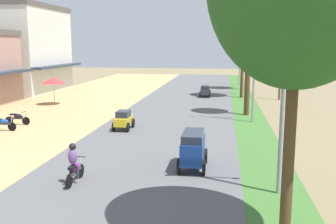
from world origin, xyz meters
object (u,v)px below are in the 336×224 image
(streetlamp_near, at_px, (284,84))
(car_sedan_charcoal, at_px, (205,91))
(median_tree_fourth, at_px, (243,37))
(streetlamp_farthest, at_px, (240,52))
(vendor_umbrella, at_px, (53,80))
(streetlamp_far, at_px, (244,55))
(parked_motorbike_seventh, at_px, (18,118))
(car_van_blue, at_px, (193,148))
(car_hatchback_yellow, at_px, (124,119))
(parked_motorbike_sixth, at_px, (3,123))
(median_tree_third, at_px, (244,18))
(streetlamp_mid, at_px, (255,63))
(motorbike_ahead_second, at_px, (74,164))
(utility_pole_near, at_px, (281,55))
(median_tree_second, at_px, (249,28))

(streetlamp_near, distance_m, car_sedan_charcoal, 27.18)
(median_tree_fourth, bearing_deg, streetlamp_farthest, 91.64)
(vendor_umbrella, xyz_separation_m, streetlamp_far, (17.57, 10.29, 2.10))
(parked_motorbike_seventh, relative_size, vendor_umbrella, 0.71)
(streetlamp_farthest, bearing_deg, car_van_blue, -95.21)
(car_van_blue, distance_m, car_sedan_charcoal, 24.26)
(median_tree_fourth, relative_size, car_van_blue, 3.33)
(parked_motorbike_seventh, xyz_separation_m, streetlamp_farthest, (16.15, 29.28, 3.96))
(median_tree_fourth, bearing_deg, streetlamp_far, -91.70)
(streetlamp_near, bearing_deg, car_hatchback_yellow, 130.97)
(streetlamp_far, relative_size, car_hatchback_yellow, 3.75)
(parked_motorbike_sixth, height_order, median_tree_third, median_tree_third)
(vendor_umbrella, xyz_separation_m, car_sedan_charcoal, (13.52, 7.39, -1.57))
(parked_motorbike_seventh, height_order, car_hatchback_yellow, car_hatchback_yellow)
(parked_motorbike_seventh, bearing_deg, car_van_blue, -31.62)
(parked_motorbike_sixth, distance_m, streetlamp_near, 18.49)
(parked_motorbike_seventh, height_order, median_tree_fourth, median_tree_fourth)
(median_tree_third, height_order, streetlamp_near, median_tree_third)
(vendor_umbrella, xyz_separation_m, median_tree_third, (17.34, 7.44, 5.91))
(streetlamp_mid, height_order, motorbike_ahead_second, streetlamp_mid)
(streetlamp_farthest, bearing_deg, utility_pole_near, -75.43)
(utility_pole_near, bearing_deg, streetlamp_far, 134.76)
(streetlamp_mid, distance_m, car_van_blue, 12.18)
(median_tree_fourth, distance_m, car_van_blue, 32.70)
(median_tree_third, xyz_separation_m, car_hatchback_yellow, (-8.26, -16.92, -7.47))
(vendor_umbrella, relative_size, car_hatchback_yellow, 1.26)
(streetlamp_farthest, xyz_separation_m, motorbike_ahead_second, (-7.90, -39.69, -3.66))
(parked_motorbike_sixth, relative_size, vendor_umbrella, 0.71)
(car_van_blue, bearing_deg, median_tree_fourth, 83.71)
(median_tree_fourth, distance_m, motorbike_ahead_second, 35.96)
(car_hatchback_yellow, relative_size, car_sedan_charcoal, 0.89)
(parked_motorbike_sixth, relative_size, median_tree_fourth, 0.22)
(parked_motorbike_seventh, xyz_separation_m, streetlamp_far, (16.15, 19.29, 3.86))
(parked_motorbike_sixth, height_order, median_tree_second, median_tree_second)
(parked_motorbike_sixth, height_order, streetlamp_farthest, streetlamp_farthest)
(median_tree_fourth, xyz_separation_m, car_hatchback_yellow, (-8.65, -24.68, -5.67))
(streetlamp_far, bearing_deg, car_sedan_charcoal, -144.34)
(parked_motorbike_seventh, distance_m, median_tree_third, 24.13)
(median_tree_fourth, height_order, streetlamp_near, median_tree_fourth)
(parked_motorbike_sixth, relative_size, motorbike_ahead_second, 1.00)
(median_tree_second, relative_size, car_hatchback_yellow, 4.26)
(car_sedan_charcoal, xyz_separation_m, motorbike_ahead_second, (-3.85, -26.79, 0.11))
(car_hatchback_yellow, height_order, motorbike_ahead_second, motorbike_ahead_second)
(median_tree_third, height_order, median_tree_fourth, median_tree_third)
(streetlamp_farthest, height_order, car_van_blue, streetlamp_farthest)
(median_tree_third, bearing_deg, parked_motorbike_sixth, -130.85)
(median_tree_third, distance_m, streetlamp_farthest, 13.37)
(streetlamp_near, distance_m, car_van_blue, 5.20)
(streetlamp_farthest, xyz_separation_m, car_sedan_charcoal, (-4.05, -12.90, -3.77))
(streetlamp_farthest, relative_size, car_van_blue, 3.21)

